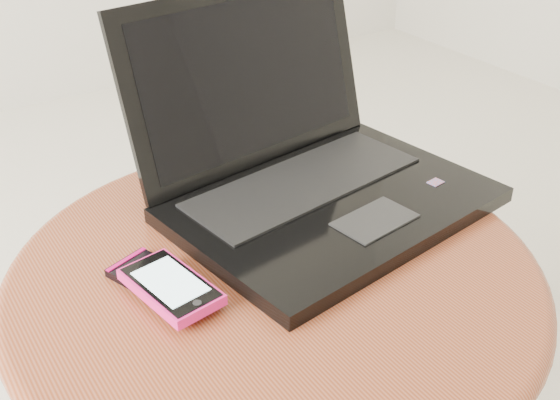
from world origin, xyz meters
TOP-DOWN VIEW (x-y plane):
  - table at (0.10, 0.10)m, footprint 0.63×0.63m
  - laptop at (0.22, 0.20)m, footprint 0.44×0.40m
  - phone_black at (-0.03, 0.14)m, footprint 0.09×0.12m
  - phone_pink at (-0.03, 0.10)m, footprint 0.08×0.13m

SIDE VIEW (x-z plane):
  - table at x=0.10m, z-range 0.14..0.65m
  - phone_black at x=-0.03m, z-range 0.50..0.51m
  - phone_pink at x=-0.03m, z-range 0.51..0.53m
  - laptop at x=0.22m, z-range 0.42..0.68m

